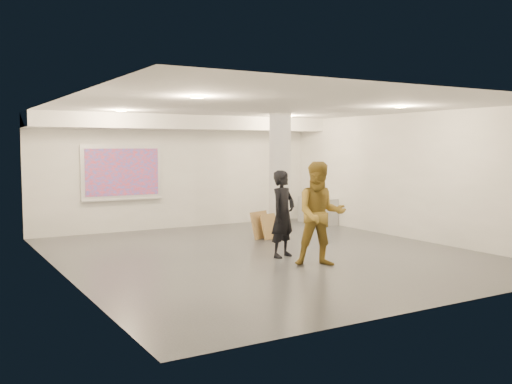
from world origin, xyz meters
TOP-DOWN VIEW (x-y plane):
  - floor at (0.00, 0.00)m, footprint 8.00×9.00m
  - ceiling at (0.00, 0.00)m, footprint 8.00×9.00m
  - wall_back at (0.00, 4.50)m, footprint 8.00×0.01m
  - wall_front at (0.00, -4.50)m, footprint 8.00×0.01m
  - wall_left at (-4.00, 0.00)m, footprint 0.01×9.00m
  - wall_right at (4.00, 0.00)m, footprint 0.01×9.00m
  - soffit_band at (0.00, 3.95)m, footprint 8.00×1.10m
  - downlight_nw at (-2.20, 2.50)m, footprint 0.22×0.22m
  - downlight_ne at (2.20, 2.50)m, footprint 0.22×0.22m
  - downlight_sw at (-2.20, -1.50)m, footprint 0.22×0.22m
  - downlight_se at (2.20, -1.50)m, footprint 0.22×0.22m
  - column at (1.50, 1.80)m, footprint 0.52×0.52m
  - projection_screen at (-1.60, 4.45)m, footprint 2.10×0.13m
  - credenza at (3.72, 3.24)m, footprint 0.56×1.28m
  - papers_stack at (3.71, 3.44)m, footprint 0.31×0.36m
  - cardboard_back at (0.93, 1.77)m, footprint 0.64×0.43m
  - cardboard_front at (1.11, 1.59)m, footprint 0.59×0.35m
  - woman at (0.14, -0.43)m, footprint 0.74×0.62m
  - man at (0.26, -1.49)m, footprint 1.17×1.08m

SIDE VIEW (x-z plane):
  - floor at x=0.00m, z-range -0.01..0.01m
  - cardboard_front at x=1.11m, z-range 0.00..0.60m
  - cardboard_back at x=0.93m, z-range 0.00..0.65m
  - credenza at x=3.72m, z-range 0.00..0.74m
  - papers_stack at x=3.71m, z-range 0.74..0.76m
  - woman at x=0.14m, z-range 0.00..1.73m
  - man at x=0.26m, z-range 0.00..1.93m
  - wall_back at x=0.00m, z-range 0.00..3.00m
  - wall_front at x=0.00m, z-range 0.00..3.00m
  - wall_left at x=-4.00m, z-range 0.00..3.00m
  - wall_right at x=4.00m, z-range 0.00..3.00m
  - column at x=1.50m, z-range 0.00..3.00m
  - projection_screen at x=-1.60m, z-range 0.82..2.24m
  - soffit_band at x=0.00m, z-range 2.64..3.00m
  - downlight_nw at x=-2.20m, z-range 2.97..2.99m
  - downlight_ne at x=2.20m, z-range 2.97..2.99m
  - downlight_sw at x=-2.20m, z-range 2.97..2.99m
  - downlight_se at x=2.20m, z-range 2.97..2.99m
  - ceiling at x=0.00m, z-range 3.00..3.00m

